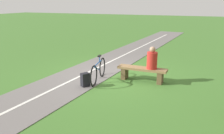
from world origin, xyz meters
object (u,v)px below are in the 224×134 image
(bicycle, at_px, (98,71))
(backpack, at_px, (85,80))
(bench, at_px, (142,72))
(person_seated, at_px, (152,59))

(bicycle, relative_size, backpack, 3.86)
(bench, bearing_deg, backpack, 39.84)
(bicycle, xyz_separation_m, backpack, (0.16, 0.66, -0.15))
(person_seated, bearing_deg, backpack, 34.45)
(person_seated, bearing_deg, bicycle, 19.66)
(bicycle, distance_m, backpack, 0.70)
(person_seated, height_order, bicycle, person_seated)
(bench, height_order, person_seated, person_seated)
(bench, relative_size, person_seated, 2.26)
(bench, relative_size, backpack, 3.77)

